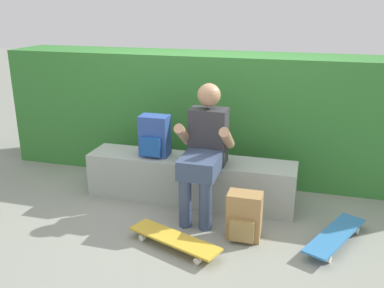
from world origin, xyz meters
name	(u,v)px	position (x,y,z in m)	size (l,w,h in m)	color
ground_plane	(180,214)	(0.00, 0.00, 0.00)	(24.00, 24.00, 0.00)	gray
bench_main	(190,179)	(0.00, 0.33, 0.22)	(2.03, 0.40, 0.44)	#9AA39A
person_skater	(205,147)	(0.19, 0.12, 0.64)	(0.49, 0.62, 1.19)	#333338
skateboard_near_person	(174,239)	(0.12, -0.55, 0.07)	(0.82, 0.47, 0.09)	gold
skateboard_beside_bench	(335,236)	(1.36, -0.15, 0.07)	(0.52, 0.81, 0.09)	teal
backpack_on_bench	(154,136)	(-0.36, 0.32, 0.63)	(0.28, 0.23, 0.40)	#2D4C99
backpack_on_ground	(244,217)	(0.63, -0.25, 0.19)	(0.28, 0.23, 0.40)	#A37A47
hedge_row	(225,115)	(0.17, 1.15, 0.67)	(4.98, 0.66, 1.35)	#337730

